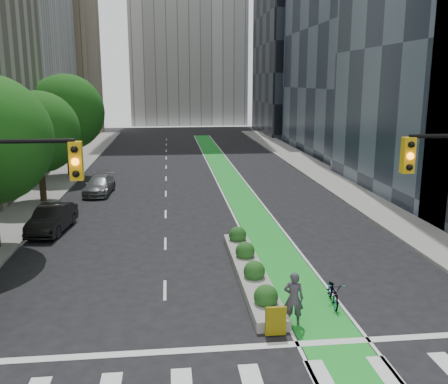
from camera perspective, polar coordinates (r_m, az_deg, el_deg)
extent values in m
plane|color=black|center=(15.76, 2.82, -19.48)|extent=(160.00, 160.00, 0.00)
cube|color=gray|center=(40.22, -20.03, -0.09)|extent=(3.60, 90.00, 0.15)
cube|color=gray|center=(41.50, 13.49, 0.70)|extent=(3.60, 90.00, 0.15)
cube|color=green|center=(44.28, 0.49, 1.70)|extent=(2.20, 70.00, 0.01)
cube|color=tan|center=(81.28, -19.73, 15.13)|extent=(14.00, 16.00, 26.00)
cube|color=black|center=(84.35, 9.27, 16.25)|extent=(14.00, 18.00, 28.00)
cylinder|color=black|center=(36.77, -20.14, 2.22)|extent=(0.44, 0.44, 4.48)
sphere|color=#1D4D10|center=(36.42, -20.46, 6.43)|extent=(5.60, 5.60, 5.60)
cylinder|color=black|center=(46.38, -17.32, 4.84)|extent=(0.44, 0.44, 5.15)
sphere|color=#1D4D10|center=(46.10, -17.57, 8.69)|extent=(6.60, 6.60, 6.60)
cube|color=gold|center=(14.06, -16.55, 3.43)|extent=(0.34, 0.28, 1.05)
sphere|color=orange|center=(13.90, -16.66, 3.32)|extent=(0.20, 0.20, 0.20)
cube|color=gold|center=(15.47, 20.27, 3.96)|extent=(0.34, 0.28, 1.05)
sphere|color=orange|center=(15.32, 20.53, 3.86)|extent=(0.20, 0.20, 0.20)
cube|color=gray|center=(22.03, 3.02, -9.19)|extent=(1.20, 10.00, 0.40)
cube|color=yellow|center=(17.23, 5.93, -14.45)|extent=(0.70, 0.12, 1.00)
sphere|color=#194C19|center=(18.68, 4.81, -11.84)|extent=(0.90, 0.90, 0.90)
sphere|color=#194C19|center=(20.95, 3.48, -9.05)|extent=(0.90, 0.90, 0.90)
sphere|color=#194C19|center=(23.26, 2.43, -6.80)|extent=(0.90, 0.90, 0.90)
sphere|color=#194C19|center=(25.60, 1.57, -4.96)|extent=(0.90, 0.90, 0.90)
imported|color=gray|center=(19.88, 12.39, -11.08)|extent=(0.89, 1.91, 0.97)
imported|color=#3D3742|center=(17.92, 7.96, -11.93)|extent=(0.81, 0.66, 1.92)
imported|color=black|center=(29.81, -19.05, -2.91)|extent=(2.16, 4.77, 1.52)
imported|color=slate|center=(38.81, -14.06, 0.76)|extent=(2.18, 4.73, 1.34)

